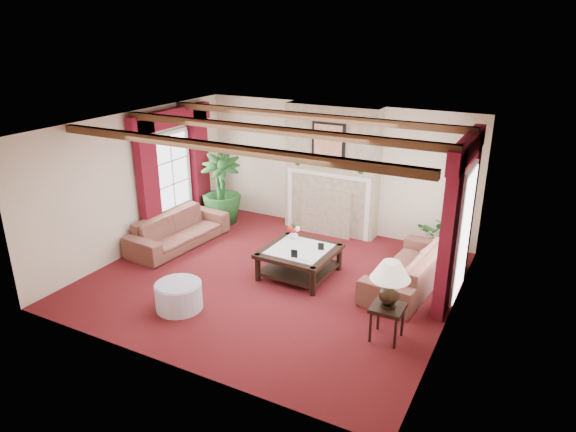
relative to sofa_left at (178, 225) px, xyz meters
The scene contains 23 objects.
floor 2.47m from the sofa_left, ahead, with size 6.00×6.00×0.00m, color #3E0B0C.
ceiling 3.33m from the sofa_left, ahead, with size 6.00×6.00×0.00m, color white.
back_wall 3.48m from the sofa_left, 44.25° to the left, with size 6.00×0.02×2.70m, color beige.
left_wall 1.17m from the sofa_left, 145.53° to the right, with size 0.02×5.50×2.70m, color beige.
right_wall 5.49m from the sofa_left, ahead, with size 0.02×5.50×2.70m, color beige.
ceiling_beams 3.29m from the sofa_left, ahead, with size 6.00×3.00×0.12m, color #3B2513, non-canonical shape.
fireplace 3.94m from the sofa_left, 41.69° to the left, with size 2.00×0.52×2.70m, color tan, non-canonical shape.
french_door_left 1.89m from the sofa_left, 134.00° to the left, with size 0.10×1.10×2.16m, color white, non-canonical shape.
french_door_right 5.66m from the sofa_left, ahead, with size 0.10×1.10×2.16m, color white, non-canonical shape.
curtains_left 2.25m from the sofa_left, 127.91° to the left, with size 0.20×2.40×2.55m, color #550B17, non-canonical shape.
curtains_right 5.70m from the sofa_left, ahead, with size 0.20×2.40×2.55m, color #550B17, non-canonical shape.
sofa_left is the anchor object (origin of this frame).
sofa_right 4.60m from the sofa_left, ahead, with size 0.88×2.33×0.89m, color #3E111C.
potted_palm 1.46m from the sofa_left, 88.08° to the left, with size 1.58×1.81×0.88m, color black.
small_plant 5.13m from the sofa_left, 18.21° to the left, with size 0.99×1.08×0.75m, color black.
coffee_table 2.76m from the sofa_left, ahead, with size 1.22×1.22×0.50m, color black, non-canonical shape.
side_table 4.89m from the sofa_left, 14.88° to the right, with size 0.45×0.45×0.53m, color black, non-canonical shape.
ottoman 2.53m from the sofa_left, 51.00° to the right, with size 0.73×0.73×0.43m, color #B5AAC1.
table_lamp 4.91m from the sofa_left, 14.88° to the right, with size 0.56×0.56×0.71m, color black, non-canonical shape.
flower_vase 2.47m from the sofa_left, ahead, with size 0.19×0.20×0.17m, color silver.
book 3.00m from the sofa_left, ahead, with size 0.23×0.04×0.32m, color black.
photo_frame_a 2.87m from the sofa_left, ahead, with size 0.11×0.02×0.15m, color black, non-canonical shape.
photo_frame_b 3.11m from the sofa_left, ahead, with size 0.11×0.02×0.14m, color black, non-canonical shape.
Camera 1 is at (3.99, -7.02, 4.22)m, focal length 32.00 mm.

